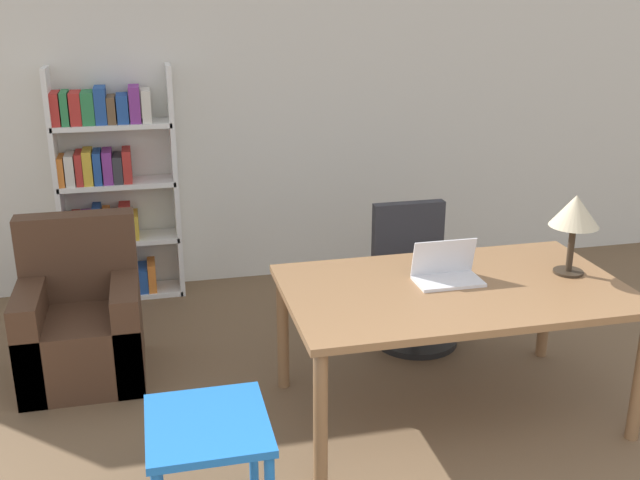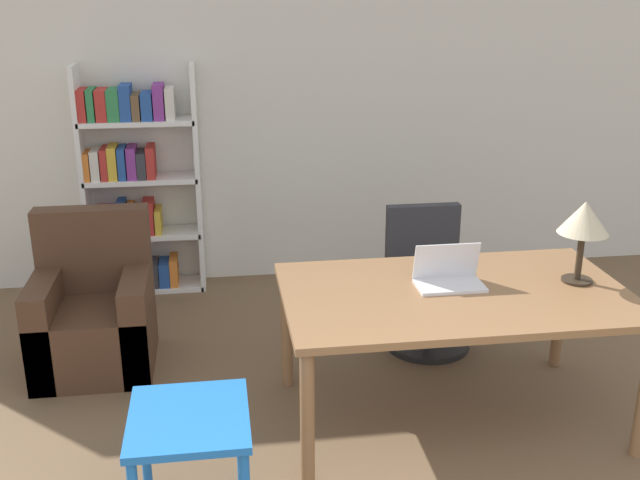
# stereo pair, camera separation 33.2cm
# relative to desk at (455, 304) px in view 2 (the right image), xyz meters

# --- Properties ---
(wall_back) EXTENTS (8.00, 0.06, 2.70)m
(wall_back) POSITION_rel_desk_xyz_m (-0.44, 2.32, 0.66)
(wall_back) COLOR silver
(wall_back) RESTS_ON ground_plane
(desk) EXTENTS (1.83, 1.09, 0.77)m
(desk) POSITION_rel_desk_xyz_m (0.00, 0.00, 0.00)
(desk) COLOR olive
(desk) RESTS_ON ground_plane
(laptop) EXTENTS (0.36, 0.21, 0.22)m
(laptop) POSITION_rel_desk_xyz_m (-0.02, 0.08, 0.13)
(laptop) COLOR silver
(laptop) RESTS_ON desk
(table_lamp) EXTENTS (0.27, 0.27, 0.45)m
(table_lamp) POSITION_rel_desk_xyz_m (0.69, 0.03, 0.43)
(table_lamp) COLOR #2D2319
(table_lamp) RESTS_ON desk
(office_chair) EXTENTS (0.56, 0.56, 0.92)m
(office_chair) POSITION_rel_desk_xyz_m (0.12, 0.93, -0.29)
(office_chair) COLOR black
(office_chair) RESTS_ON ground_plane
(side_table_blue) EXTENTS (0.52, 0.56, 0.55)m
(side_table_blue) POSITION_rel_desk_xyz_m (-1.39, -0.67, -0.23)
(side_table_blue) COLOR blue
(side_table_blue) RESTS_ON ground_plane
(armchair) EXTENTS (0.71, 0.69, 0.97)m
(armchair) POSITION_rel_desk_xyz_m (-2.02, 0.91, -0.37)
(armchair) COLOR #472D1E
(armchair) RESTS_ON ground_plane
(bookshelf) EXTENTS (0.88, 0.28, 1.75)m
(bookshelf) POSITION_rel_desk_xyz_m (-1.85, 2.13, 0.13)
(bookshelf) COLOR white
(bookshelf) RESTS_ON ground_plane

